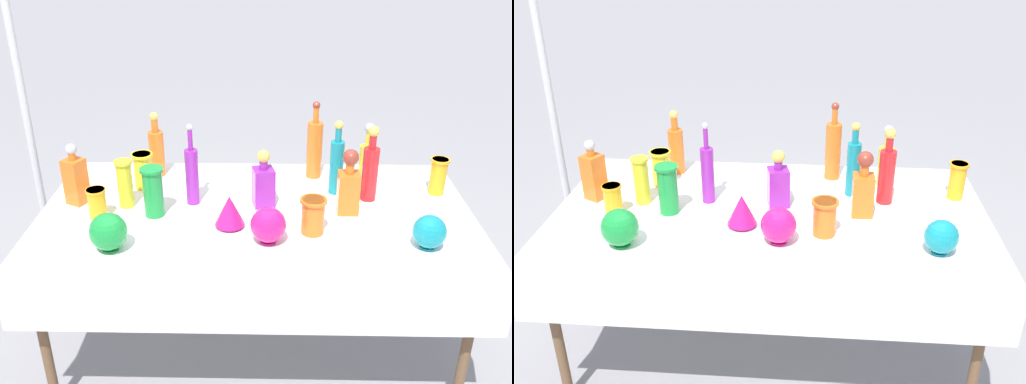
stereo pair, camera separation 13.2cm
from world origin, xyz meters
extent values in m
plane|color=gray|center=(0.00, 0.00, 0.00)|extent=(40.00, 40.00, 0.00)
cube|color=white|center=(0.00, 0.00, 0.74)|extent=(1.97, 1.09, 0.03)
cube|color=white|center=(0.00, -0.55, 0.64)|extent=(1.97, 0.01, 0.25)
cylinder|color=brown|center=(-0.88, -0.44, 0.36)|extent=(0.04, 0.04, 0.73)
cylinder|color=brown|center=(0.88, -0.44, 0.36)|extent=(0.04, 0.04, 0.73)
cylinder|color=brown|center=(-0.88, 0.44, 0.36)|extent=(0.04, 0.04, 0.73)
cylinder|color=brown|center=(0.88, 0.44, 0.36)|extent=(0.04, 0.04, 0.73)
cylinder|color=orange|center=(0.29, 0.39, 0.91)|extent=(0.08, 0.08, 0.29)
cylinder|color=orange|center=(0.29, 0.39, 1.09)|extent=(0.03, 0.03, 0.08)
sphere|color=maroon|center=(0.29, 0.39, 1.14)|extent=(0.04, 0.04, 0.04)
cylinder|color=yellow|center=(0.55, 0.34, 0.86)|extent=(0.08, 0.08, 0.19)
cylinder|color=yellow|center=(0.55, 0.34, 0.99)|extent=(0.03, 0.03, 0.08)
sphere|color=#B2B2B7|center=(0.55, 0.34, 1.05)|extent=(0.05, 0.05, 0.05)
cylinder|color=teal|center=(0.38, 0.21, 0.89)|extent=(0.07, 0.07, 0.26)
cylinder|color=teal|center=(0.38, 0.21, 1.06)|extent=(0.03, 0.03, 0.07)
sphere|color=gold|center=(0.38, 0.21, 1.11)|extent=(0.04, 0.04, 0.04)
cylinder|color=orange|center=(-0.52, 0.40, 0.88)|extent=(0.08, 0.08, 0.24)
cylinder|color=orange|center=(-0.52, 0.40, 1.03)|extent=(0.03, 0.03, 0.07)
sphere|color=gold|center=(-0.52, 0.40, 1.08)|extent=(0.04, 0.04, 0.04)
cylinder|color=purple|center=(-0.30, 0.08, 0.89)|extent=(0.06, 0.06, 0.27)
cylinder|color=purple|center=(-0.30, 0.08, 1.08)|extent=(0.02, 0.02, 0.10)
sphere|color=#B2B2B7|center=(-0.30, 0.08, 1.14)|extent=(0.03, 0.03, 0.03)
cylinder|color=red|center=(0.53, 0.14, 0.89)|extent=(0.08, 0.08, 0.26)
cylinder|color=red|center=(0.53, 0.14, 1.05)|extent=(0.03, 0.03, 0.07)
sphere|color=gold|center=(0.53, 0.14, 1.10)|extent=(0.05, 0.05, 0.05)
cube|color=orange|center=(0.41, 0.01, 0.86)|extent=(0.09, 0.09, 0.19)
cylinder|color=orange|center=(0.41, 0.01, 0.98)|extent=(0.04, 0.04, 0.06)
sphere|color=maroon|center=(0.41, 0.01, 1.03)|extent=(0.07, 0.07, 0.07)
cube|color=orange|center=(-0.84, 0.08, 0.87)|extent=(0.11, 0.11, 0.22)
cylinder|color=orange|center=(-0.84, 0.08, 1.00)|extent=(0.04, 0.04, 0.04)
sphere|color=#B2B2B7|center=(-0.84, 0.08, 1.03)|extent=(0.05, 0.05, 0.05)
cube|color=purple|center=(0.03, 0.07, 0.85)|extent=(0.11, 0.11, 0.18)
cylinder|color=purple|center=(0.03, 0.07, 0.96)|extent=(0.04, 0.04, 0.04)
sphere|color=gold|center=(0.03, 0.07, 1.00)|extent=(0.06, 0.06, 0.06)
cylinder|color=orange|center=(0.87, 0.21, 0.85)|extent=(0.08, 0.08, 0.18)
cylinder|color=orange|center=(0.87, 0.21, 0.93)|extent=(0.09, 0.09, 0.01)
cylinder|color=yellow|center=(-0.56, 0.24, 0.85)|extent=(0.09, 0.09, 0.18)
cylinder|color=yellow|center=(-0.56, 0.24, 0.93)|extent=(0.11, 0.11, 0.01)
cylinder|color=orange|center=(0.24, -0.18, 0.84)|extent=(0.10, 0.10, 0.16)
cylinder|color=orange|center=(0.24, -0.18, 0.91)|extent=(0.12, 0.12, 0.01)
cylinder|color=orange|center=(-0.70, -0.07, 0.83)|extent=(0.08, 0.08, 0.14)
cylinder|color=orange|center=(-0.70, -0.07, 0.90)|extent=(0.09, 0.09, 0.01)
cylinder|color=#198C38|center=(-0.46, -0.04, 0.87)|extent=(0.09, 0.09, 0.23)
cylinder|color=#198C38|center=(-0.46, -0.04, 0.98)|extent=(0.10, 0.10, 0.01)
cylinder|color=yellow|center=(-0.60, 0.05, 0.87)|extent=(0.07, 0.07, 0.23)
cylinder|color=yellow|center=(-0.60, 0.05, 0.98)|extent=(0.08, 0.08, 0.01)
cylinder|color=#C61972|center=(-0.11, -0.14, 0.77)|extent=(0.06, 0.06, 0.01)
cone|color=#C61972|center=(-0.11, -0.14, 0.84)|extent=(0.13, 0.13, 0.14)
cylinder|color=teal|center=(0.71, -0.30, 0.76)|extent=(0.06, 0.06, 0.01)
sphere|color=teal|center=(0.71, -0.30, 0.84)|extent=(0.14, 0.14, 0.14)
cylinder|color=#198C38|center=(-0.58, -0.34, 0.76)|extent=(0.07, 0.07, 0.01)
sphere|color=#198C38|center=(-0.58, -0.34, 0.85)|extent=(0.15, 0.15, 0.15)
cylinder|color=#C61972|center=(0.06, -0.27, 0.76)|extent=(0.07, 0.07, 0.01)
sphere|color=#C61972|center=(0.06, -0.27, 0.84)|extent=(0.15, 0.15, 0.15)
cube|color=white|center=(0.27, -0.49, 0.78)|extent=(0.05, 0.02, 0.04)
cube|color=white|center=(-0.14, -0.47, 0.78)|extent=(0.06, 0.03, 0.04)
cube|color=white|center=(0.67, -0.50, 0.78)|extent=(0.05, 0.02, 0.04)
cube|color=tan|center=(-0.57, 1.08, 0.12)|extent=(0.61, 0.50, 0.25)
cube|color=tan|center=(-0.57, 1.18, 0.29)|extent=(0.46, 0.23, 0.09)
cube|color=tan|center=(-0.38, 1.18, 0.14)|extent=(0.45, 0.41, 0.28)
cube|color=tan|center=(-0.38, 1.28, 0.32)|extent=(0.36, 0.13, 0.09)
cylinder|color=silver|center=(-1.28, 0.68, 1.40)|extent=(0.04, 0.04, 2.79)
cylinder|color=#333338|center=(-1.28, 0.68, 0.02)|extent=(0.18, 0.18, 0.04)
camera|label=1|loc=(0.05, -2.30, 2.00)|focal=40.00mm
camera|label=2|loc=(0.18, -2.29, 2.00)|focal=40.00mm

